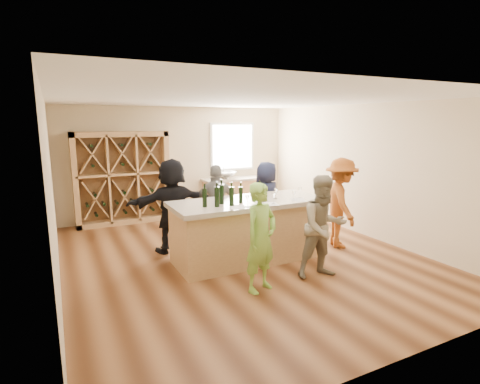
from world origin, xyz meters
name	(u,v)px	position (x,y,z in m)	size (l,w,h in m)	color
floor	(240,258)	(0.00, 0.00, -0.05)	(6.00, 7.00, 0.10)	brown
ceiling	(240,97)	(0.00, 0.00, 2.85)	(6.00, 7.00, 0.10)	white
wall_back	(179,162)	(0.00, 3.55, 1.40)	(6.00, 0.10, 2.80)	beige
wall_front	(408,233)	(0.00, -3.55, 1.40)	(6.00, 0.10, 2.80)	beige
wall_left	(48,196)	(-3.05, 0.00, 1.40)	(0.10, 7.00, 2.80)	beige
wall_right	(367,171)	(3.05, 0.00, 1.40)	(0.10, 7.00, 2.80)	beige
window_frame	(232,147)	(1.50, 3.47, 1.75)	(1.30, 0.06, 1.30)	white
window_pane	(233,147)	(1.50, 3.44, 1.75)	(1.18, 0.01, 1.18)	white
wine_rack	(122,178)	(-1.50, 3.27, 1.10)	(2.20, 0.45, 2.20)	tan
back_counter_base	(233,196)	(1.40, 3.20, 0.43)	(1.60, 0.58, 0.86)	tan
back_counter_top	(233,179)	(1.40, 3.20, 0.89)	(1.70, 0.62, 0.06)	#B8A997
sink	(227,175)	(1.20, 3.20, 1.01)	(0.54, 0.54, 0.19)	silver
faucet	(224,172)	(1.20, 3.38, 1.07)	(0.02, 0.02, 0.30)	silver
tasting_counter_base	(248,232)	(0.05, -0.23, 0.50)	(2.60, 1.00, 1.00)	tan
tasting_counter_top	(249,202)	(0.05, -0.23, 1.04)	(2.72, 1.12, 0.08)	#B8A997
wine_bottle_a	(205,198)	(-0.82, -0.37, 1.23)	(0.07, 0.07, 0.30)	black
wine_bottle_b	(217,197)	(-0.64, -0.45, 1.24)	(0.08, 0.08, 0.33)	black
wine_bottle_c	(222,194)	(-0.49, -0.28, 1.25)	(0.08, 0.08, 0.33)	black
wine_bottle_d	(232,196)	(-0.40, -0.49, 1.24)	(0.08, 0.08, 0.31)	black
wine_bottle_e	(241,195)	(-0.17, -0.37, 1.22)	(0.07, 0.07, 0.28)	black
wine_glass_a	(247,201)	(-0.21, -0.68, 1.18)	(0.08, 0.08, 0.20)	white
wine_glass_b	(274,199)	(0.29, -0.68, 1.17)	(0.07, 0.07, 0.18)	white
wine_glass_c	(294,196)	(0.70, -0.67, 1.18)	(0.07, 0.07, 0.19)	white
wine_glass_d	(276,194)	(0.55, -0.34, 1.17)	(0.07, 0.07, 0.18)	white
wine_glass_e	(300,193)	(0.98, -0.46, 1.17)	(0.07, 0.07, 0.19)	white
tasting_menu_a	(238,207)	(-0.35, -0.61, 1.08)	(0.23, 0.32, 0.00)	white
tasting_menu_b	(272,204)	(0.25, -0.67, 1.08)	(0.21, 0.28, 0.00)	white
tasting_menu_c	(298,200)	(0.85, -0.59, 1.08)	(0.24, 0.33, 0.00)	white
person_near_left	(261,238)	(-0.37, -1.41, 0.80)	(0.58, 0.43, 1.59)	#8CC64C
person_near_right	(324,227)	(0.74, -1.43, 0.81)	(0.79, 0.43, 1.63)	gray
person_server	(341,203)	(2.00, -0.39, 0.88)	(1.13, 0.53, 1.75)	#994C19
person_far_mid	(217,206)	(-0.15, 0.70, 0.81)	(0.95, 0.49, 1.62)	slate
person_far_right	(266,200)	(1.02, 0.80, 0.80)	(0.79, 0.51, 1.61)	#191E38
person_far_left	(172,205)	(-1.02, 0.80, 0.89)	(1.64, 0.59, 1.77)	black
wine_bottle_f	(260,195)	(0.10, -0.53, 1.23)	(0.07, 0.07, 0.30)	black
wine_glass_f	(241,194)	(0.00, -0.03, 1.17)	(0.07, 0.07, 0.18)	white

